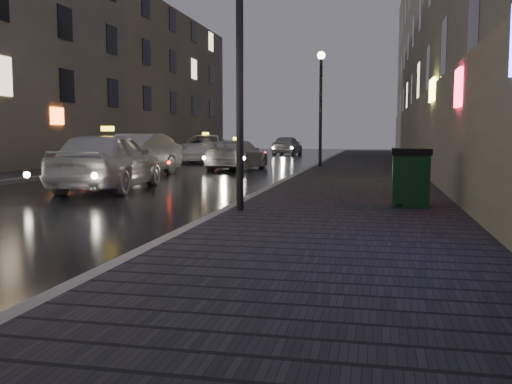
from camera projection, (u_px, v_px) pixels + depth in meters
sidewalk at (364, 169)px, 25.33m from camera, size 4.60×58.00×0.15m
curb at (310, 169)px, 25.82m from camera, size 0.20×58.00×0.15m
sidewalk_far at (103, 166)px, 27.92m from camera, size 2.40×58.00×0.15m
curb_far at (127, 167)px, 27.66m from camera, size 0.20×58.00×0.15m
building_near at (435, 35)px, 27.91m from camera, size 1.80×50.00×13.00m
building_far_c at (151, 86)px, 45.89m from camera, size 6.00×22.00×11.00m
lamp_near at (240, 36)px, 10.81m from camera, size 0.36×0.36×5.28m
lamp_far at (321, 94)px, 26.38m from camera, size 0.36×0.36×5.28m
trash_bin at (411, 177)px, 11.71m from camera, size 0.79×0.79×1.20m
taxi_near at (108, 161)px, 16.57m from camera, size 2.54×5.24×1.72m
car_left_mid at (135, 155)px, 22.15m from camera, size 2.14×5.14×1.66m
taxi_mid at (237, 155)px, 26.63m from camera, size 2.41×4.89×1.37m
taxi_far at (206, 148)px, 33.55m from camera, size 3.35×6.09×1.61m
car_far at (287, 145)px, 44.88m from camera, size 2.05×4.60×1.54m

